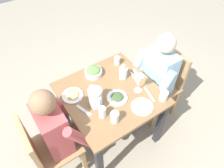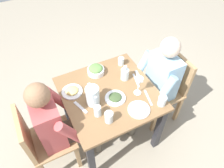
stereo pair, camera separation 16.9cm
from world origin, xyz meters
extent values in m
plane|color=#9E937F|center=(0.00, 0.00, 0.00)|extent=(8.00, 8.00, 0.00)
cube|color=olive|center=(0.00, 0.00, 0.71)|extent=(0.86, 0.86, 0.03)
cube|color=#232328|center=(-0.37, -0.37, 0.35)|extent=(0.06, 0.06, 0.70)
cube|color=#232328|center=(0.37, -0.37, 0.35)|extent=(0.06, 0.06, 0.70)
cube|color=#232328|center=(-0.37, 0.37, 0.35)|extent=(0.06, 0.06, 0.70)
cube|color=#232328|center=(0.37, 0.37, 0.35)|extent=(0.06, 0.06, 0.70)
cube|color=tan|center=(-0.12, -0.80, 0.21)|extent=(0.04, 0.04, 0.42)
cube|color=tan|center=(-0.12, -0.46, 0.21)|extent=(0.04, 0.04, 0.42)
cube|color=tan|center=(0.22, -0.46, 0.21)|extent=(0.04, 0.04, 0.42)
cube|color=tan|center=(0.05, -0.63, 0.43)|extent=(0.40, 0.40, 0.03)
cube|color=tan|center=(0.05, -0.81, 0.66)|extent=(0.38, 0.04, 0.42)
cube|color=tan|center=(0.20, 0.80, 0.21)|extent=(0.04, 0.04, 0.42)
cube|color=tan|center=(-0.14, 0.80, 0.21)|extent=(0.04, 0.04, 0.42)
cube|color=tan|center=(0.20, 0.46, 0.21)|extent=(0.04, 0.04, 0.42)
cube|color=tan|center=(-0.14, 0.46, 0.21)|extent=(0.04, 0.04, 0.42)
cube|color=tan|center=(0.03, 0.63, 0.43)|extent=(0.40, 0.40, 0.03)
cube|color=tan|center=(0.03, 0.81, 0.66)|extent=(0.38, 0.04, 0.42)
cube|color=#B24C4C|center=(0.05, -0.60, 0.70)|extent=(0.32, 0.20, 0.50)
sphere|color=#936B4C|center=(0.05, -0.60, 1.07)|extent=(0.19, 0.19, 0.19)
cylinder|color=#665B4C|center=(-0.04, -0.41, 0.42)|extent=(0.11, 0.38, 0.11)
cylinder|color=#665B4C|center=(-0.04, -0.22, 0.22)|extent=(0.10, 0.10, 0.45)
cylinder|color=#B24C4C|center=(-0.15, -0.46, 0.72)|extent=(0.08, 0.23, 0.37)
cylinder|color=#665B4C|center=(0.13, -0.41, 0.42)|extent=(0.11, 0.38, 0.11)
cylinder|color=#665B4C|center=(0.13, -0.22, 0.22)|extent=(0.10, 0.10, 0.45)
cylinder|color=#B24C4C|center=(0.25, -0.46, 0.72)|extent=(0.08, 0.23, 0.37)
cube|color=#9EC6E0|center=(0.03, 0.60, 0.70)|extent=(0.32, 0.20, 0.50)
sphere|color=beige|center=(0.03, 0.60, 1.07)|extent=(0.19, 0.19, 0.19)
cylinder|color=#665B4C|center=(0.12, 0.41, 0.42)|extent=(0.11, 0.38, 0.11)
cylinder|color=#665B4C|center=(0.12, 0.22, 0.22)|extent=(0.10, 0.10, 0.45)
cylinder|color=#9EC6E0|center=(0.23, 0.46, 0.72)|extent=(0.08, 0.23, 0.37)
cylinder|color=#665B4C|center=(-0.05, 0.41, 0.42)|extent=(0.11, 0.38, 0.11)
cylinder|color=#665B4C|center=(-0.05, 0.22, 0.22)|extent=(0.10, 0.10, 0.45)
cylinder|color=#9EC6E0|center=(-0.17, 0.46, 0.72)|extent=(0.08, 0.23, 0.37)
cylinder|color=silver|center=(0.04, -0.18, 0.82)|extent=(0.12, 0.12, 0.19)
cube|color=silver|center=(0.11, -0.18, 0.83)|extent=(0.02, 0.02, 0.11)
cube|color=silver|center=(-0.01, -0.18, 0.90)|extent=(0.04, 0.03, 0.02)
cylinder|color=white|center=(-0.30, -0.01, 0.75)|extent=(0.17, 0.17, 0.05)
ellipsoid|color=#608E47|center=(-0.30, -0.01, 0.79)|extent=(0.14, 0.14, 0.06)
cylinder|color=white|center=(-0.16, -0.31, 0.73)|extent=(0.20, 0.20, 0.01)
ellipsoid|color=#E0C670|center=(-0.16, -0.31, 0.75)|extent=(0.12, 0.12, 0.05)
cylinder|color=white|center=(0.30, 0.14, 0.73)|extent=(0.20, 0.20, 0.01)
ellipsoid|color=white|center=(0.30, 0.14, 0.75)|extent=(0.12, 0.12, 0.05)
cylinder|color=white|center=(0.09, 0.02, 0.73)|extent=(0.19, 0.19, 0.01)
ellipsoid|color=#3D512D|center=(0.09, 0.02, 0.75)|extent=(0.12, 0.12, 0.03)
cylinder|color=silver|center=(-0.30, 0.28, 0.77)|extent=(0.06, 0.06, 0.09)
cylinder|color=silver|center=(0.28, -0.14, 0.78)|extent=(0.07, 0.07, 0.11)
cylinder|color=silver|center=(0.18, -0.20, 0.78)|extent=(0.06, 0.06, 0.11)
cylinder|color=silver|center=(0.33, 0.35, 0.77)|extent=(0.08, 0.08, 0.10)
cylinder|color=silver|center=(0.12, 0.23, 0.73)|extent=(0.07, 0.07, 0.01)
cylinder|color=silver|center=(0.12, 0.23, 0.78)|extent=(0.01, 0.01, 0.10)
cone|color=silver|center=(0.12, 0.23, 0.88)|extent=(0.08, 0.08, 0.09)
cylinder|color=silver|center=(-0.09, 0.22, 0.79)|extent=(0.08, 0.08, 0.12)
cylinder|color=white|center=(-0.09, 0.22, 0.76)|extent=(0.07, 0.07, 0.07)
cylinder|color=silver|center=(-0.09, 0.22, 0.87)|extent=(0.03, 0.03, 0.04)
cylinder|color=white|center=(-0.10, -0.17, 0.75)|extent=(0.03, 0.03, 0.04)
cylinder|color=#B2B2B7|center=(-0.10, -0.17, 0.78)|extent=(0.03, 0.03, 0.01)
cube|color=silver|center=(0.04, -0.30, 0.73)|extent=(0.17, 0.08, 0.01)
cube|color=silver|center=(0.22, 0.29, 0.73)|extent=(0.18, 0.06, 0.01)
cube|color=silver|center=(-0.05, 0.36, 0.73)|extent=(0.17, 0.05, 0.01)
cube|color=silver|center=(-0.02, 0.30, 0.73)|extent=(0.18, 0.06, 0.01)
camera|label=1|loc=(1.06, -0.70, 2.24)|focal=33.83mm
camera|label=2|loc=(1.15, -0.56, 2.24)|focal=33.83mm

